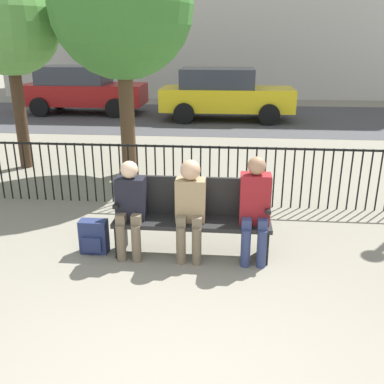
{
  "coord_description": "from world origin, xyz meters",
  "views": [
    {
      "loc": [
        0.42,
        -2.28,
        2.44
      ],
      "look_at": [
        0.0,
        2.32,
        0.8
      ],
      "focal_mm": 40.0,
      "sensor_mm": 36.0,
      "label": 1
    }
  ],
  "objects_px": {
    "park_bench": "(193,214)",
    "parked_car_1": "(82,89)",
    "seated_person_0": "(130,204)",
    "parked_car_0": "(224,93)",
    "backpack": "(94,237)",
    "tree_0": "(8,25)",
    "seated_person_1": "(190,204)",
    "tree_1": "(122,6)",
    "seated_person_2": "(255,204)"
  },
  "relations": [
    {
      "from": "parked_car_0",
      "to": "seated_person_2",
      "type": "bearing_deg",
      "value": -86.74
    },
    {
      "from": "backpack",
      "to": "parked_car_1",
      "type": "distance_m",
      "value": 10.98
    },
    {
      "from": "seated_person_2",
      "to": "tree_0",
      "type": "height_order",
      "value": "tree_0"
    },
    {
      "from": "seated_person_0",
      "to": "parked_car_0",
      "type": "bearing_deg",
      "value": 84.61
    },
    {
      "from": "seated_person_1",
      "to": "parked_car_1",
      "type": "height_order",
      "value": "parked_car_1"
    },
    {
      "from": "park_bench",
      "to": "tree_0",
      "type": "distance_m",
      "value": 5.52
    },
    {
      "from": "parked_car_1",
      "to": "tree_0",
      "type": "bearing_deg",
      "value": -80.8
    },
    {
      "from": "park_bench",
      "to": "seated_person_1",
      "type": "xyz_separation_m",
      "value": [
        -0.02,
        -0.13,
        0.18
      ]
    },
    {
      "from": "parked_car_1",
      "to": "parked_car_0",
      "type": "bearing_deg",
      "value": -9.73
    },
    {
      "from": "park_bench",
      "to": "parked_car_1",
      "type": "relative_size",
      "value": 0.44
    },
    {
      "from": "park_bench",
      "to": "seated_person_2",
      "type": "distance_m",
      "value": 0.76
    },
    {
      "from": "seated_person_0",
      "to": "backpack",
      "type": "distance_m",
      "value": 0.65
    },
    {
      "from": "park_bench",
      "to": "backpack",
      "type": "bearing_deg",
      "value": -173.74
    },
    {
      "from": "seated_person_0",
      "to": "parked_car_0",
      "type": "xyz_separation_m",
      "value": [
        0.9,
        9.48,
        0.2
      ]
    },
    {
      "from": "park_bench",
      "to": "tree_0",
      "type": "relative_size",
      "value": 0.5
    },
    {
      "from": "tree_1",
      "to": "seated_person_0",
      "type": "bearing_deg",
      "value": -76.41
    },
    {
      "from": "park_bench",
      "to": "backpack",
      "type": "distance_m",
      "value": 1.23
    },
    {
      "from": "tree_0",
      "to": "parked_car_0",
      "type": "relative_size",
      "value": 0.88
    },
    {
      "from": "backpack",
      "to": "parked_car_1",
      "type": "height_order",
      "value": "parked_car_1"
    },
    {
      "from": "park_bench",
      "to": "backpack",
      "type": "height_order",
      "value": "park_bench"
    },
    {
      "from": "seated_person_1",
      "to": "seated_person_2",
      "type": "relative_size",
      "value": 0.96
    },
    {
      "from": "tree_0",
      "to": "parked_car_0",
      "type": "height_order",
      "value": "tree_0"
    },
    {
      "from": "tree_0",
      "to": "parked_car_1",
      "type": "xyz_separation_m",
      "value": [
        -1.1,
        6.8,
        -1.88
      ]
    },
    {
      "from": "park_bench",
      "to": "seated_person_0",
      "type": "relative_size",
      "value": 1.6
    },
    {
      "from": "seated_person_2",
      "to": "backpack",
      "type": "bearing_deg",
      "value": -179.93
    },
    {
      "from": "tree_0",
      "to": "seated_person_0",
      "type": "bearing_deg",
      "value": -49.74
    },
    {
      "from": "seated_person_2",
      "to": "parked_car_1",
      "type": "height_order",
      "value": "parked_car_1"
    },
    {
      "from": "tree_1",
      "to": "parked_car_1",
      "type": "bearing_deg",
      "value": 115.15
    },
    {
      "from": "park_bench",
      "to": "backpack",
      "type": "xyz_separation_m",
      "value": [
        -1.19,
        -0.13,
        -0.29
      ]
    },
    {
      "from": "seated_person_0",
      "to": "parked_car_0",
      "type": "height_order",
      "value": "parked_car_0"
    },
    {
      "from": "parked_car_0",
      "to": "seated_person_0",
      "type": "bearing_deg",
      "value": -95.39
    },
    {
      "from": "tree_0",
      "to": "tree_1",
      "type": "height_order",
      "value": "tree_1"
    },
    {
      "from": "seated_person_2",
      "to": "parked_car_0",
      "type": "distance_m",
      "value": 9.5
    },
    {
      "from": "park_bench",
      "to": "tree_0",
      "type": "height_order",
      "value": "tree_0"
    },
    {
      "from": "seated_person_0",
      "to": "tree_0",
      "type": "relative_size",
      "value": 0.31
    },
    {
      "from": "seated_person_0",
      "to": "parked_car_1",
      "type": "bearing_deg",
      "value": 111.64
    },
    {
      "from": "seated_person_0",
      "to": "tree_1",
      "type": "bearing_deg",
      "value": 103.59
    },
    {
      "from": "seated_person_2",
      "to": "tree_0",
      "type": "relative_size",
      "value": 0.34
    },
    {
      "from": "backpack",
      "to": "tree_0",
      "type": "distance_m",
      "value": 5.03
    },
    {
      "from": "seated_person_1",
      "to": "backpack",
      "type": "relative_size",
      "value": 2.86
    },
    {
      "from": "park_bench",
      "to": "backpack",
      "type": "relative_size",
      "value": 4.44
    },
    {
      "from": "seated_person_1",
      "to": "tree_0",
      "type": "bearing_deg",
      "value": 136.26
    },
    {
      "from": "backpack",
      "to": "seated_person_1",
      "type": "bearing_deg",
      "value": -0.02
    },
    {
      "from": "tree_1",
      "to": "seated_person_1",
      "type": "bearing_deg",
      "value": -65.58
    },
    {
      "from": "parked_car_1",
      "to": "backpack",
      "type": "bearing_deg",
      "value": -70.64
    },
    {
      "from": "backpack",
      "to": "seated_person_0",
      "type": "bearing_deg",
      "value": -0.29
    },
    {
      "from": "seated_person_1",
      "to": "tree_1",
      "type": "relative_size",
      "value": 0.28
    },
    {
      "from": "parked_car_1",
      "to": "tree_1",
      "type": "bearing_deg",
      "value": -64.85
    },
    {
      "from": "seated_person_0",
      "to": "seated_person_2",
      "type": "height_order",
      "value": "seated_person_2"
    },
    {
      "from": "parked_car_0",
      "to": "parked_car_1",
      "type": "relative_size",
      "value": 1.0
    }
  ]
}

